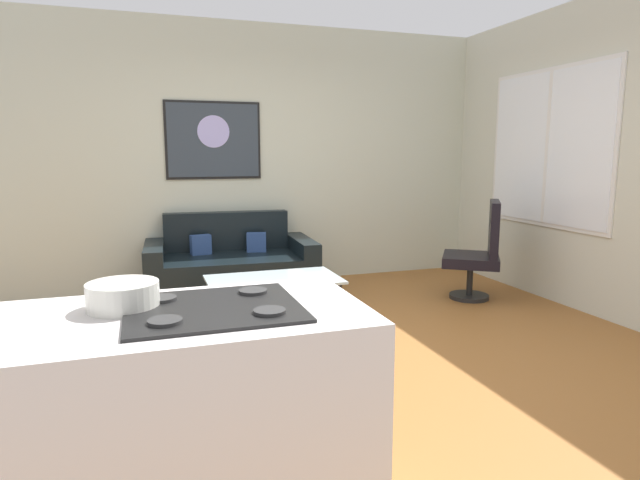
# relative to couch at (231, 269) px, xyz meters

# --- Properties ---
(ground) EXTENTS (6.40, 6.40, 0.04)m
(ground) POSITION_rel_couch_xyz_m (0.36, -1.93, -0.30)
(ground) COLOR #975E2B
(back_wall) EXTENTS (6.40, 0.05, 2.80)m
(back_wall) POSITION_rel_couch_xyz_m (0.36, 0.50, 1.12)
(back_wall) COLOR beige
(back_wall) RESTS_ON ground
(right_wall) EXTENTS (0.05, 6.40, 2.80)m
(right_wall) POSITION_rel_couch_xyz_m (2.99, -1.63, 1.12)
(right_wall) COLOR beige
(right_wall) RESTS_ON ground
(couch) EXTENTS (1.70, 0.97, 0.82)m
(couch) POSITION_rel_couch_xyz_m (0.00, 0.00, 0.00)
(couch) COLOR black
(couch) RESTS_ON ground
(coffee_table) EXTENTS (1.06, 0.61, 0.44)m
(coffee_table) POSITION_rel_couch_xyz_m (0.16, -1.21, 0.13)
(coffee_table) COLOR silver
(coffee_table) RESTS_ON ground
(armchair) EXTENTS (0.75, 0.76, 0.98)m
(armchair) POSITION_rel_couch_xyz_m (2.30, -0.92, 0.20)
(armchair) COLOR black
(armchair) RESTS_ON ground
(kitchen_counter) EXTENTS (1.67, 0.70, 0.92)m
(kitchen_counter) POSITION_rel_couch_xyz_m (-0.90, -3.49, 0.17)
(kitchen_counter) COLOR white
(kitchen_counter) RESTS_ON ground
(mixing_bowl) EXTENTS (0.25, 0.25, 0.10)m
(mixing_bowl) POSITION_rel_couch_xyz_m (-0.91, -3.38, 0.67)
(mixing_bowl) COLOR silver
(mixing_bowl) RESTS_ON kitchen_counter
(wall_painting) EXTENTS (1.00, 0.03, 0.81)m
(wall_painting) POSITION_rel_couch_xyz_m (-0.07, 0.46, 1.30)
(wall_painting) COLOR black
(window) EXTENTS (0.03, 1.64, 1.53)m
(window) POSITION_rel_couch_xyz_m (2.95, -1.03, 1.21)
(window) COLOR silver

